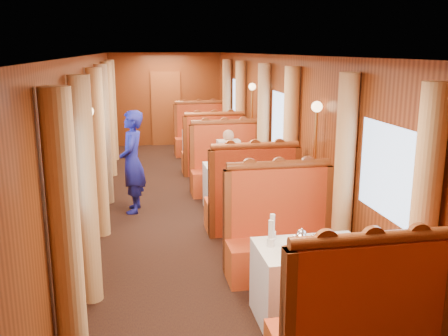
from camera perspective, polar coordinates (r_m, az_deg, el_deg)
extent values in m
cube|color=brown|center=(13.81, -6.63, 6.75)|extent=(0.80, 0.04, 2.00)
cube|color=white|center=(5.03, 9.89, -12.85)|extent=(1.05, 0.72, 0.75)
cube|color=#A91D12|center=(3.87, 16.24, -13.80)|extent=(1.30, 0.12, 0.80)
cylinder|color=brown|center=(3.69, 16.69, -7.70)|extent=(1.23, 0.10, 0.10)
cube|color=#A91D12|center=(5.91, 6.65, -10.21)|extent=(1.30, 0.55, 0.45)
cube|color=#A91D12|center=(5.88, 6.21, -3.80)|extent=(1.30, 0.12, 0.80)
cylinder|color=brown|center=(5.77, 6.32, 0.37)|extent=(1.23, 0.10, 0.10)
cube|color=white|center=(8.19, 1.53, -2.23)|extent=(1.05, 0.72, 0.75)
cube|color=#A91D12|center=(7.35, 3.04, -5.32)|extent=(1.30, 0.55, 0.45)
cube|color=#A91D12|center=(6.97, 3.51, -1.01)|extent=(1.30, 0.12, 0.80)
cylinder|color=brown|center=(6.87, 3.56, 2.54)|extent=(1.23, 0.10, 0.10)
cube|color=#A91D12|center=(9.13, 0.31, -1.56)|extent=(1.30, 0.55, 0.45)
cube|color=#A91D12|center=(9.19, 0.07, 2.55)|extent=(1.30, 0.12, 0.80)
cylinder|color=brown|center=(9.12, 0.07, 5.27)|extent=(1.23, 0.10, 0.10)
cube|color=white|center=(11.55, -2.01, 2.39)|extent=(1.05, 0.72, 0.75)
cube|color=#A91D12|center=(10.66, -1.27, 0.63)|extent=(1.30, 0.55, 0.45)
cube|color=#A91D12|center=(10.33, -1.10, 3.76)|extent=(1.30, 0.12, 0.80)
cylinder|color=brown|center=(10.26, -1.11, 6.18)|extent=(1.23, 0.10, 0.10)
cube|color=#A91D12|center=(12.50, -2.64, 2.53)|extent=(1.30, 0.55, 0.45)
cube|color=#A91D12|center=(12.61, -2.80, 5.50)|extent=(1.30, 0.12, 0.80)
cylinder|color=brown|center=(12.55, -2.82, 7.49)|extent=(1.23, 0.10, 0.10)
cube|color=silver|center=(4.82, 9.20, -9.03)|extent=(0.40, 0.34, 0.01)
cylinder|color=white|center=(4.86, 14.16, -9.07)|extent=(0.21, 0.21, 0.01)
cylinder|color=white|center=(4.82, 5.36, -8.46)|extent=(0.08, 0.08, 0.08)
cylinder|color=white|center=(4.77, 5.39, -6.99)|extent=(0.05, 0.05, 0.18)
cylinder|color=white|center=(4.99, 5.52, -7.69)|extent=(0.08, 0.08, 0.08)
cylinder|color=white|center=(4.94, 5.55, -6.26)|extent=(0.05, 0.05, 0.18)
cylinder|color=silver|center=(8.11, 1.30, 0.86)|extent=(0.06, 0.06, 0.14)
cylinder|color=silver|center=(11.45, -1.89, 4.55)|extent=(0.06, 0.06, 0.14)
cylinder|color=tan|center=(3.75, -17.53, -9.31)|extent=(0.22, 0.22, 2.35)
cylinder|color=tan|center=(5.22, -15.50, -2.75)|extent=(0.22, 0.22, 2.35)
cylinder|color=tan|center=(4.34, 21.78, -6.51)|extent=(0.22, 0.22, 2.35)
cylinder|color=tan|center=(5.66, 13.53, -1.38)|extent=(0.22, 0.22, 2.35)
cylinder|color=tan|center=(7.10, -14.18, 1.56)|extent=(0.22, 0.22, 2.35)
cylinder|color=tan|center=(8.63, -13.54, 3.65)|extent=(0.22, 0.22, 2.35)
cylinder|color=tan|center=(7.43, 7.57, 2.37)|extent=(0.22, 0.22, 2.35)
cylinder|color=tan|center=(8.90, 4.52, 4.27)|extent=(0.22, 0.22, 2.35)
cylinder|color=tan|center=(10.54, -13.01, 5.40)|extent=(0.22, 0.22, 2.35)
cylinder|color=tan|center=(12.09, -12.70, 6.40)|extent=(0.22, 0.22, 2.35)
cylinder|color=tan|center=(10.77, 1.89, 5.90)|extent=(0.22, 0.22, 2.35)
cylinder|color=tan|center=(12.29, 0.35, 6.84)|extent=(0.22, 0.22, 2.35)
cylinder|color=#BF8C3F|center=(6.22, -14.79, -2.51)|extent=(0.04, 0.04, 1.85)
sphere|color=#FFD18C|center=(6.03, -15.33, 6.25)|extent=(0.14, 0.14, 0.14)
cylinder|color=#BF8C3F|center=(6.60, 10.22, -1.36)|extent=(0.04, 0.04, 1.85)
sphere|color=#FFD18C|center=(6.42, 10.57, 6.90)|extent=(0.14, 0.14, 0.14)
cylinder|color=#BF8C3F|center=(9.63, -13.29, 3.14)|extent=(0.04, 0.04, 1.85)
sphere|color=#FFD18C|center=(9.51, -13.60, 8.81)|extent=(0.14, 0.14, 0.14)
cylinder|color=#BF8C3F|center=(9.88, 3.18, 3.73)|extent=(0.04, 0.04, 1.85)
sphere|color=#FFD18C|center=(9.76, 3.25, 9.27)|extent=(0.14, 0.14, 0.14)
imported|color=navy|center=(8.11, -10.43, 0.69)|extent=(0.45, 0.63, 1.65)
cube|color=beige|center=(8.85, 0.50, 1.46)|extent=(0.40, 0.24, 0.55)
sphere|color=tan|center=(8.78, 0.51, 3.76)|extent=(0.20, 0.20, 0.20)
cube|color=beige|center=(8.74, 0.71, -0.24)|extent=(0.36, 0.30, 0.14)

